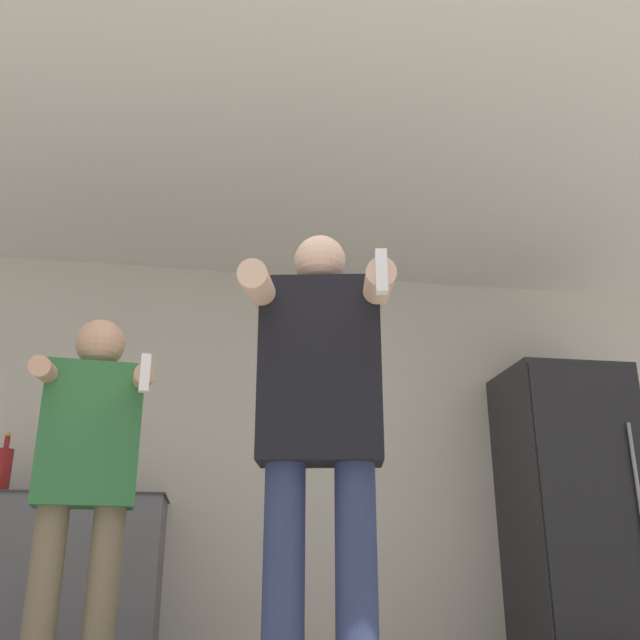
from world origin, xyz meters
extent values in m
cube|color=beige|center=(0.00, 3.24, 1.27)|extent=(7.00, 0.06, 2.55)
cube|color=silver|center=(0.00, 1.60, 2.57)|extent=(7.00, 3.73, 0.05)
cube|color=#262628|center=(2.08, 2.88, 0.90)|extent=(0.76, 0.66, 1.80)
cube|color=black|center=(2.08, 2.55, 0.90)|extent=(0.73, 0.01, 1.73)
cylinder|color=#99999E|center=(2.33, 2.52, 0.99)|extent=(0.02, 0.02, 0.81)
cube|color=slate|center=(-1.08, 2.91, 0.47)|extent=(1.23, 0.59, 0.93)
cube|color=#38383A|center=(-1.08, 2.91, 0.94)|extent=(1.26, 0.62, 0.01)
cylinder|color=maroon|center=(-1.38, 2.85, 1.07)|extent=(0.09, 0.09, 0.25)
cylinder|color=maroon|center=(-1.38, 2.85, 1.24)|extent=(0.03, 0.03, 0.08)
sphere|color=#B29933|center=(-1.38, 2.85, 1.28)|extent=(0.03, 0.03, 0.03)
cylinder|color=black|center=(-0.92, 2.85, 1.01)|extent=(0.07, 0.07, 0.14)
cylinder|color=black|center=(-0.92, 2.85, 1.11)|extent=(0.03, 0.03, 0.05)
sphere|color=maroon|center=(-0.92, 2.85, 1.14)|extent=(0.03, 0.03, 0.03)
cylinder|color=maroon|center=(-1.03, 2.85, 1.05)|extent=(0.08, 0.08, 0.21)
cylinder|color=maroon|center=(-1.03, 2.85, 1.18)|extent=(0.03, 0.03, 0.05)
sphere|color=maroon|center=(-1.03, 2.85, 1.21)|extent=(0.04, 0.04, 0.04)
cylinder|color=navy|center=(0.03, 0.90, 0.43)|extent=(0.14, 0.14, 0.86)
cylinder|color=navy|center=(0.26, 0.86, 0.43)|extent=(0.14, 0.14, 0.86)
cube|color=black|center=(0.14, 0.88, 1.18)|extent=(0.45, 0.27, 0.64)
sphere|color=beige|center=(0.14, 0.88, 1.60)|extent=(0.19, 0.19, 0.19)
cylinder|color=beige|center=(-0.09, 0.73, 1.42)|extent=(0.17, 0.42, 0.16)
cylinder|color=beige|center=(0.30, 0.65, 1.42)|extent=(0.17, 0.42, 0.16)
cube|color=white|center=(0.27, 0.46, 1.39)|extent=(0.04, 0.04, 0.14)
cylinder|color=#75664C|center=(-0.81, 1.47, 0.38)|extent=(0.12, 0.12, 0.76)
cylinder|color=#75664C|center=(-0.60, 1.49, 0.38)|extent=(0.12, 0.12, 0.76)
cube|color=#2D6B38|center=(-0.70, 1.48, 1.04)|extent=(0.41, 0.24, 0.57)
sphere|color=tan|center=(-0.70, 1.48, 1.43)|extent=(0.20, 0.20, 0.20)
cylinder|color=tan|center=(-0.86, 1.26, 1.24)|extent=(0.13, 0.42, 0.15)
cylinder|color=tan|center=(-0.50, 1.30, 1.24)|extent=(0.13, 0.42, 0.15)
cube|color=white|center=(-0.47, 1.10, 1.21)|extent=(0.04, 0.04, 0.14)
camera|label=1|loc=(-0.22, -1.49, 0.51)|focal=40.00mm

